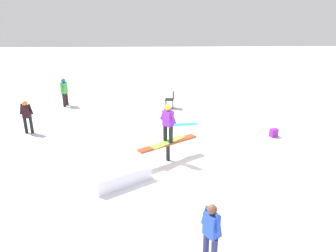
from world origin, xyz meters
name	(u,v)px	position (x,y,z in m)	size (l,w,h in m)	color
ground_plane	(168,160)	(0.00, 0.00, 0.00)	(60.00, 60.00, 0.00)	white
rail_feature	(168,145)	(0.00, 0.00, 0.59)	(2.07, 1.52, 0.69)	black
snow_kicker_ramp	(114,171)	(-1.72, -1.17, 0.23)	(1.80, 1.50, 0.47)	white
main_rider_on_rail	(168,124)	(0.00, 0.00, 1.37)	(1.25, 1.18, 1.37)	#8ACF3D
bystander_black	(27,115)	(-5.80, 2.69, 0.80)	(0.58, 0.21, 1.42)	black
bystander_blue	(211,231)	(0.76, -4.81, 0.81)	(0.41, 0.55, 1.45)	navy
bystander_green	(64,91)	(-5.26, 6.50, 0.83)	(0.30, 0.68, 1.49)	black
loose_snowboard_cyan	(181,125)	(0.68, 3.50, 0.01)	(1.45, 0.28, 0.02)	#23B6D6
loose_snowboard_white	(72,150)	(-3.57, 0.93, 0.01)	(1.49, 0.28, 0.02)	white
folding_chair	(170,100)	(0.29, 5.99, 0.41)	(0.50, 0.50, 0.88)	#3F3F44
backpack_on_snow	(274,133)	(4.41, 2.02, 0.17)	(0.30, 0.22, 0.34)	purple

